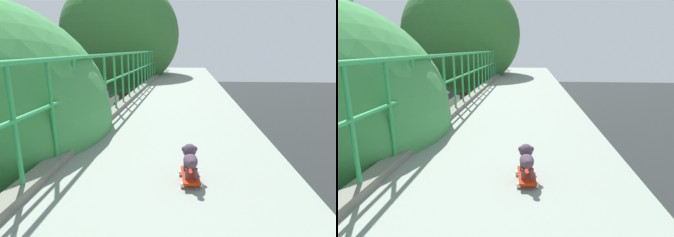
{
  "view_description": "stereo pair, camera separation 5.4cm",
  "coord_description": "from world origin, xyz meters",
  "views": [
    {
      "loc": [
        1.25,
        -0.48,
        7.1
      ],
      "look_at": [
        1.0,
        3.12,
        6.16
      ],
      "focal_mm": 29.06,
      "sensor_mm": 36.0,
      "label": 1
    },
    {
      "loc": [
        1.3,
        -0.48,
        7.1
      ],
      "look_at": [
        1.0,
        3.12,
        6.16
      ],
      "focal_mm": 29.06,
      "sensor_mm": 36.0,
      "label": 2
    }
  ],
  "objects": [
    {
      "name": "car_white_fifth",
      "position": [
        -5.16,
        11.46,
        0.66
      ],
      "size": [
        1.83,
        3.83,
        1.4
      ],
      "color": "silver",
      "rests_on": "ground"
    },
    {
      "name": "car_blue_sixth",
      "position": [
        -8.33,
        14.58,
        0.68
      ],
      "size": [
        1.77,
        4.38,
        1.43
      ],
      "color": "navy",
      "rests_on": "ground"
    },
    {
      "name": "city_bus",
      "position": [
        -8.46,
        26.77,
        1.72
      ],
      "size": [
        2.69,
        10.32,
        3.01
      ],
      "color": "beige",
      "rests_on": "ground"
    },
    {
      "name": "roadside_tree_far",
      "position": [
        -2.12,
        13.61,
        7.73
      ],
      "size": [
        5.84,
        5.84,
        10.5
      ],
      "color": "brown",
      "rests_on": "ground"
    },
    {
      "name": "roadside_tree_farthest",
      "position": [
        -2.19,
        14.53,
        6.47
      ],
      "size": [
        4.08,
        4.08,
        8.53
      ],
      "color": "brown",
      "rests_on": "ground"
    },
    {
      "name": "toy_skateboard",
      "position": [
        1.3,
        2.03,
        5.86
      ],
      "size": [
        0.24,
        0.41,
        0.08
      ],
      "color": "red",
      "rests_on": "overpass_deck"
    },
    {
      "name": "small_dog",
      "position": [
        1.29,
        2.05,
        6.04
      ],
      "size": [
        0.17,
        0.38,
        0.28
      ],
      "color": "#4E3A4A",
      "rests_on": "toy_skateboard"
    }
  ]
}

